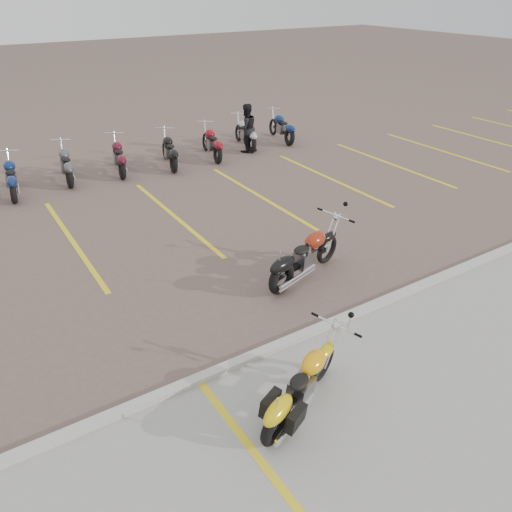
% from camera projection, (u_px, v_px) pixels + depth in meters
% --- Properties ---
extents(ground, '(100.00, 100.00, 0.00)m').
position_uv_depth(ground, '(254.00, 283.00, 10.42)').
color(ground, brown).
rests_on(ground, ground).
extents(concrete_apron, '(60.00, 5.00, 0.01)m').
position_uv_depth(concrete_apron, '(423.00, 425.00, 7.10)').
color(concrete_apron, '#9E9B93').
rests_on(concrete_apron, ground).
extents(curb, '(60.00, 0.18, 0.12)m').
position_uv_depth(curb, '(314.00, 331.00, 8.92)').
color(curb, '#ADAAA3').
rests_on(curb, ground).
extents(parking_stripes, '(38.00, 5.50, 0.01)m').
position_uv_depth(parking_stripes, '(175.00, 216.00, 13.37)').
color(parking_stripes, yellow).
rests_on(parking_stripes, ground).
extents(apron_stripe, '(0.12, 5.00, 0.00)m').
position_uv_depth(apron_stripe, '(293.00, 504.00, 6.02)').
color(apron_stripe, yellow).
rests_on(apron_stripe, concrete_apron).
extents(yellow_cruiser, '(1.93, 0.97, 0.85)m').
position_uv_depth(yellow_cruiser, '(297.00, 388.00, 7.17)').
color(yellow_cruiser, black).
rests_on(yellow_cruiser, ground).
extents(flame_cruiser, '(2.25, 0.79, 0.95)m').
position_uv_depth(flame_cruiser, '(303.00, 259.00, 10.37)').
color(flame_cruiser, black).
rests_on(flame_cruiser, ground).
extents(person_b, '(0.84, 0.66, 1.73)m').
position_uv_depth(person_b, '(246.00, 128.00, 18.01)').
color(person_b, black).
rests_on(person_b, ground).
extents(bg_bike_row, '(15.81, 2.08, 1.10)m').
position_uv_depth(bg_bike_row, '(92.00, 160.00, 15.80)').
color(bg_bike_row, black).
rests_on(bg_bike_row, ground).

